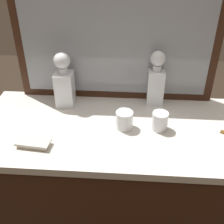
{
  "coord_description": "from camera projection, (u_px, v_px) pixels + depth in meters",
  "views": [
    {
      "loc": [
        0.07,
        -1.03,
        1.72
      ],
      "look_at": [
        0.0,
        0.0,
        1.03
      ],
      "focal_mm": 45.85,
      "sensor_mm": 36.0,
      "label": 1
    }
  ],
  "objects": [
    {
      "name": "crystal_tumbler_center",
      "position": [
        124.0,
        121.0,
        1.26
      ],
      "size": [
        0.08,
        0.08,
        0.08
      ],
      "color": "white",
      "rests_on": "dresser"
    },
    {
      "name": "crystal_decanter_rear",
      "position": [
        156.0,
        83.0,
        1.4
      ],
      "size": [
        0.08,
        0.08,
        0.28
      ],
      "color": "white",
      "rests_on": "dresser"
    },
    {
      "name": "crystal_decanter_center",
      "position": [
        64.0,
        85.0,
        1.38
      ],
      "size": [
        0.09,
        0.09,
        0.28
      ],
      "color": "white",
      "rests_on": "dresser"
    },
    {
      "name": "crystal_tumbler_right",
      "position": [
        160.0,
        122.0,
        1.25
      ],
      "size": [
        0.07,
        0.07,
        0.08
      ],
      "color": "white",
      "rests_on": "dresser"
    },
    {
      "name": "dresser_mirror",
      "position": [
        116.0,
        45.0,
        1.35
      ],
      "size": [
        0.97,
        0.03,
        0.57
      ],
      "color": "#381E11",
      "rests_on": "dresser"
    },
    {
      "name": "dresser",
      "position": [
        112.0,
        197.0,
        1.55
      ],
      "size": [
        1.22,
        0.57,
        0.95
      ],
      "color": "#381E11",
      "rests_on": "ground_plane"
    },
    {
      "name": "silver_brush_far_right",
      "position": [
        34.0,
        143.0,
        1.17
      ],
      "size": [
        0.14,
        0.08,
        0.02
      ],
      "color": "#B7A88C",
      "rests_on": "dresser"
    }
  ]
}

